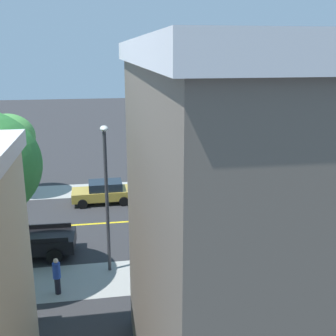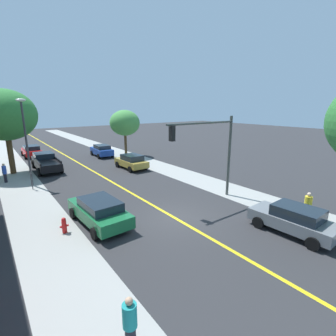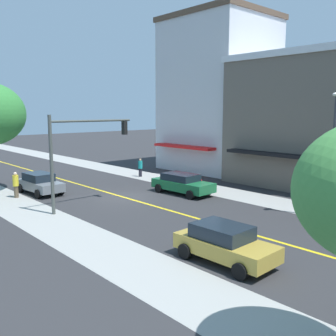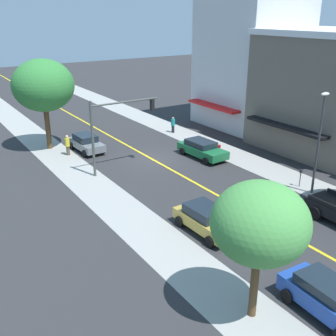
# 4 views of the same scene
# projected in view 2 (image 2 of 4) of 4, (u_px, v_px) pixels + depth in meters

# --- Properties ---
(ground_plane) EXTENTS (140.00, 140.00, 0.00)m
(ground_plane) POSITION_uv_depth(u_px,v_px,m) (174.00, 218.00, 14.82)
(ground_plane) COLOR #2D2D30
(sidewalk_left) EXTENTS (3.13, 126.00, 0.01)m
(sidewalk_left) POSITION_uv_depth(u_px,v_px,m) (58.00, 256.00, 11.05)
(sidewalk_left) COLOR #9E9E99
(sidewalk_left) RESTS_ON ground
(sidewalk_right) EXTENTS (3.13, 126.00, 0.01)m
(sidewalk_right) POSITION_uv_depth(u_px,v_px,m) (243.00, 195.00, 18.59)
(sidewalk_right) COLOR #9E9E99
(sidewalk_right) RESTS_ON ground
(road_centerline_stripe) EXTENTS (0.20, 126.00, 0.00)m
(road_centerline_stripe) POSITION_uv_depth(u_px,v_px,m) (174.00, 217.00, 14.82)
(road_centerline_stripe) COLOR yellow
(road_centerline_stripe) RESTS_ON ground
(street_tree_right_corner) EXTENTS (5.60, 5.60, 8.00)m
(street_tree_right_corner) POSITION_uv_depth(u_px,v_px,m) (5.00, 115.00, 23.18)
(street_tree_right_corner) COLOR brown
(street_tree_right_corner) RESTS_ON ground
(street_tree_left_far) EXTENTS (3.81, 3.81, 5.94)m
(street_tree_left_far) POSITION_uv_depth(u_px,v_px,m) (125.00, 123.00, 31.89)
(street_tree_left_far) COLOR brown
(street_tree_left_far) RESTS_ON ground
(fire_hydrant) EXTENTS (0.44, 0.24, 0.85)m
(fire_hydrant) POSITION_uv_depth(u_px,v_px,m) (64.00, 225.00, 12.96)
(fire_hydrant) COLOR red
(fire_hydrant) RESTS_ON ground
(parking_meter) EXTENTS (0.12, 0.18, 1.32)m
(parking_meter) POSITION_uv_depth(u_px,v_px,m) (32.00, 179.00, 19.58)
(parking_meter) COLOR #4C4C51
(parking_meter) RESTS_ON ground
(traffic_light_mast) EXTENTS (5.68, 0.32, 5.79)m
(traffic_light_mast) POSITION_uv_depth(u_px,v_px,m) (212.00, 144.00, 16.62)
(traffic_light_mast) COLOR #474C47
(traffic_light_mast) RESTS_ON ground
(street_lamp) EXTENTS (0.70, 0.36, 7.00)m
(street_lamp) POSITION_uv_depth(u_px,v_px,m) (25.00, 134.00, 19.77)
(street_lamp) COLOR #38383D
(street_lamp) RESTS_ON ground
(red_sedan_left_curb) EXTENTS (2.11, 4.29, 1.47)m
(red_sedan_left_curb) POSITION_uv_depth(u_px,v_px,m) (32.00, 151.00, 32.31)
(red_sedan_left_curb) COLOR red
(red_sedan_left_curb) RESTS_ON ground
(blue_sedan_right_curb) EXTENTS (2.16, 4.22, 1.53)m
(blue_sedan_right_curb) POSITION_uv_depth(u_px,v_px,m) (102.00, 150.00, 32.49)
(blue_sedan_right_curb) COLOR #1E429E
(blue_sedan_right_curb) RESTS_ON ground
(green_sedan_left_curb) EXTENTS (2.28, 4.82, 1.47)m
(green_sedan_left_curb) POSITION_uv_depth(u_px,v_px,m) (99.00, 211.00, 13.91)
(green_sedan_left_curb) COLOR #196638
(green_sedan_left_curb) RESTS_ON ground
(gold_sedan_right_curb) EXTENTS (2.15, 4.20, 1.51)m
(gold_sedan_right_curb) POSITION_uv_depth(u_px,v_px,m) (132.00, 161.00, 26.15)
(gold_sedan_right_curb) COLOR #B29338
(gold_sedan_right_curb) RESTS_ON ground
(grey_sedan_right_curb) EXTENTS (2.12, 4.27, 1.50)m
(grey_sedan_right_curb) POSITION_uv_depth(u_px,v_px,m) (294.00, 219.00, 12.83)
(grey_sedan_right_curb) COLOR slate
(grey_sedan_right_curb) RESTS_ON ground
(black_pickup_truck) EXTENTS (2.33, 6.01, 1.67)m
(black_pickup_truck) POSITION_uv_depth(u_px,v_px,m) (46.00, 162.00, 25.58)
(black_pickup_truck) COLOR black
(black_pickup_truck) RESTS_ON ground
(pedestrian_yellow_shirt) EXTENTS (0.39, 0.39, 1.81)m
(pedestrian_yellow_shirt) POSITION_uv_depth(u_px,v_px,m) (308.00, 207.00, 13.95)
(pedestrian_yellow_shirt) COLOR brown
(pedestrian_yellow_shirt) RESTS_ON ground
(pedestrian_teal_shirt) EXTENTS (0.40, 0.40, 1.66)m
(pedestrian_teal_shirt) POSITION_uv_depth(u_px,v_px,m) (130.00, 323.00, 6.61)
(pedestrian_teal_shirt) COLOR black
(pedestrian_teal_shirt) RESTS_ON ground
(pedestrian_blue_shirt) EXTENTS (0.33, 0.33, 1.68)m
(pedestrian_blue_shirt) POSITION_uv_depth(u_px,v_px,m) (5.00, 172.00, 21.39)
(pedestrian_blue_shirt) COLOR black
(pedestrian_blue_shirt) RESTS_ON ground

